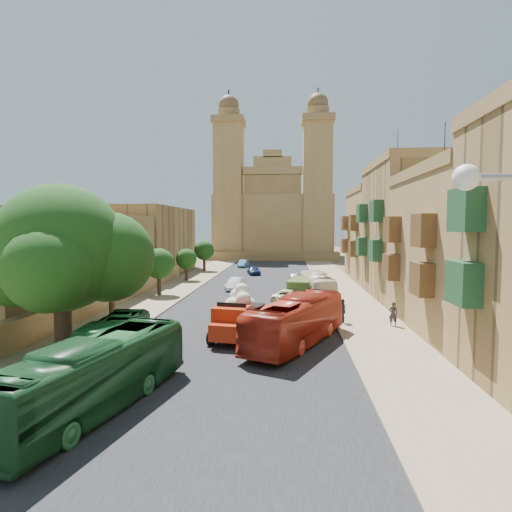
# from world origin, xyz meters

# --- Properties ---
(ground) EXTENTS (260.00, 260.00, 0.00)m
(ground) POSITION_xyz_m (0.00, 0.00, 0.00)
(ground) COLOR brown
(road_surface) EXTENTS (14.00, 140.00, 0.01)m
(road_surface) POSITION_xyz_m (0.00, 30.00, 0.01)
(road_surface) COLOR black
(road_surface) RESTS_ON ground
(sidewalk_east) EXTENTS (5.00, 140.00, 0.01)m
(sidewalk_east) POSITION_xyz_m (9.50, 30.00, 0.01)
(sidewalk_east) COLOR #806F53
(sidewalk_east) RESTS_ON ground
(sidewalk_west) EXTENTS (5.00, 140.00, 0.01)m
(sidewalk_west) POSITION_xyz_m (-9.50, 30.00, 0.01)
(sidewalk_west) COLOR #806F53
(sidewalk_west) RESTS_ON ground
(kerb_east) EXTENTS (0.25, 140.00, 0.12)m
(kerb_east) POSITION_xyz_m (7.00, 30.00, 0.06)
(kerb_east) COLOR #806F53
(kerb_east) RESTS_ON ground
(kerb_west) EXTENTS (0.25, 140.00, 0.12)m
(kerb_west) POSITION_xyz_m (-7.00, 30.00, 0.06)
(kerb_west) COLOR #806F53
(kerb_west) RESTS_ON ground
(townhouse_b) EXTENTS (9.00, 14.00, 14.90)m
(townhouse_b) POSITION_xyz_m (15.95, 11.00, 5.66)
(townhouse_b) COLOR olive
(townhouse_b) RESTS_ON ground
(townhouse_c) EXTENTS (9.00, 14.00, 17.40)m
(townhouse_c) POSITION_xyz_m (15.95, 25.00, 6.91)
(townhouse_c) COLOR olive
(townhouse_c) RESTS_ON ground
(townhouse_d) EXTENTS (9.00, 14.00, 15.90)m
(townhouse_d) POSITION_xyz_m (15.95, 39.00, 6.16)
(townhouse_d) COLOR olive
(townhouse_d) RESTS_ON ground
(west_wall) EXTENTS (1.00, 40.00, 1.80)m
(west_wall) POSITION_xyz_m (-12.50, 20.00, 0.90)
(west_wall) COLOR olive
(west_wall) RESTS_ON ground
(west_building_low) EXTENTS (10.00, 28.00, 8.40)m
(west_building_low) POSITION_xyz_m (-18.00, 18.00, 4.20)
(west_building_low) COLOR brown
(west_building_low) RESTS_ON ground
(west_building_mid) EXTENTS (10.00, 22.00, 10.00)m
(west_building_mid) POSITION_xyz_m (-18.00, 44.00, 5.00)
(west_building_mid) COLOR olive
(west_building_mid) RESTS_ON ground
(church) EXTENTS (28.00, 22.50, 36.30)m
(church) POSITION_xyz_m (-0.00, 78.61, 9.52)
(church) COLOR olive
(church) RESTS_ON ground
(ficus_tree) EXTENTS (9.59, 8.83, 9.59)m
(ficus_tree) POSITION_xyz_m (-9.41, 4.01, 5.67)
(ficus_tree) COLOR #36261B
(ficus_tree) RESTS_ON ground
(street_tree_a) EXTENTS (3.18, 3.18, 4.89)m
(street_tree_a) POSITION_xyz_m (-10.00, 12.00, 3.27)
(street_tree_a) COLOR #36261B
(street_tree_a) RESTS_ON ground
(street_tree_b) EXTENTS (3.18, 3.18, 4.89)m
(street_tree_b) POSITION_xyz_m (-10.00, 24.00, 3.27)
(street_tree_b) COLOR #36261B
(street_tree_b) RESTS_ON ground
(street_tree_c) EXTENTS (2.75, 2.75, 4.23)m
(street_tree_c) POSITION_xyz_m (-10.00, 36.00, 2.82)
(street_tree_c) COLOR #36261B
(street_tree_c) RESTS_ON ground
(street_tree_d) EXTENTS (3.20, 3.20, 4.92)m
(street_tree_d) POSITION_xyz_m (-10.00, 48.00, 3.29)
(street_tree_d) COLOR #36261B
(street_tree_d) RESTS_ON ground
(red_truck) EXTENTS (3.28, 6.14, 3.42)m
(red_truck) POSITION_xyz_m (0.22, 7.68, 1.50)
(red_truck) COLOR #BA290E
(red_truck) RESTS_ON ground
(olive_pickup) EXTENTS (2.61, 4.92, 1.95)m
(olive_pickup) POSITION_xyz_m (4.58, 22.79, 0.95)
(olive_pickup) COLOR #435D22
(olive_pickup) RESTS_ON ground
(bus_green_south) EXTENTS (4.62, 10.45, 2.84)m
(bus_green_south) POSITION_xyz_m (-4.00, -3.69, 1.42)
(bus_green_south) COLOR #1A4B24
(bus_green_south) RESTS_ON ground
(bus_green_north) EXTENTS (2.53, 8.81, 2.43)m
(bus_green_north) POSITION_xyz_m (-5.56, 1.00, 1.21)
(bus_green_north) COLOR #195B24
(bus_green_north) RESTS_ON ground
(bus_red_east) EXTENTS (6.53, 10.49, 2.90)m
(bus_red_east) POSITION_xyz_m (4.00, 6.30, 1.45)
(bus_red_east) COLOR #A12918
(bus_red_east) RESTS_ON ground
(bus_cream_east) EXTENTS (3.14, 9.23, 2.52)m
(bus_cream_east) POSITION_xyz_m (6.32, 23.10, 1.26)
(bus_cream_east) COLOR beige
(bus_cream_east) RESTS_ON ground
(car_blue_a) EXTENTS (2.00, 3.87, 1.26)m
(car_blue_a) POSITION_xyz_m (-1.00, 15.30, 0.63)
(car_blue_a) COLOR #3D95D0
(car_blue_a) RESTS_ON ground
(car_white_a) EXTENTS (2.08, 4.34, 1.37)m
(car_white_a) POSITION_xyz_m (-2.44, 28.11, 0.69)
(car_white_a) COLOR white
(car_white_a) RESTS_ON ground
(car_cream) EXTENTS (3.66, 5.04, 1.27)m
(car_cream) POSITION_xyz_m (3.54, 20.62, 0.64)
(car_cream) COLOR beige
(car_cream) RESTS_ON ground
(car_dkblue) EXTENTS (2.50, 4.33, 1.18)m
(car_dkblue) POSITION_xyz_m (-1.65, 43.39, 0.59)
(car_dkblue) COLOR #0E1B42
(car_dkblue) RESTS_ON ground
(car_white_b) EXTENTS (2.12, 3.39, 1.08)m
(car_white_b) POSITION_xyz_m (4.44, 36.81, 0.54)
(car_white_b) COLOR silver
(car_white_b) RESTS_ON ground
(car_blue_b) EXTENTS (1.75, 4.00, 1.28)m
(car_blue_b) POSITION_xyz_m (-4.46, 54.84, 0.64)
(car_blue_b) COLOR #4E95C5
(car_blue_b) RESTS_ON ground
(pedestrian_a) EXTENTS (0.65, 0.44, 1.76)m
(pedestrian_a) POSITION_xyz_m (11.00, 11.63, 0.88)
(pedestrian_a) COLOR #28272B
(pedestrian_a) RESTS_ON ground
(pedestrian_c) EXTENTS (0.78, 1.15, 1.82)m
(pedestrian_c) POSITION_xyz_m (7.50, 12.30, 0.91)
(pedestrian_c) COLOR #2B2B31
(pedestrian_c) RESTS_ON ground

